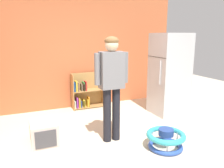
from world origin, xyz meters
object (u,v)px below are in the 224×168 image
object	(u,v)px
standing_person	(112,79)
baby_walker	(166,139)
pet_carrier	(44,132)
refrigerator	(169,74)
bookshelf	(86,93)

from	to	relation	value
standing_person	baby_walker	distance (m)	1.25
standing_person	pet_carrier	bearing A→B (deg)	161.91
refrigerator	pet_carrier	xyz separation A→B (m)	(-2.76, -0.41, -0.71)
pet_carrier	refrigerator	bearing A→B (deg)	8.46
baby_walker	pet_carrier	bearing A→B (deg)	151.49
bookshelf	refrigerator	bearing A→B (deg)	-34.01
standing_person	pet_carrier	xyz separation A→B (m)	(-1.06, 0.35, -0.86)
refrigerator	pet_carrier	world-z (taller)	refrigerator
refrigerator	pet_carrier	size ratio (longest dim) A/B	3.22
refrigerator	baby_walker	distance (m)	1.85
bookshelf	baby_walker	size ratio (longest dim) A/B	1.41
bookshelf	pet_carrier	size ratio (longest dim) A/B	1.54
standing_person	pet_carrier	size ratio (longest dim) A/B	3.11
standing_person	refrigerator	bearing A→B (deg)	24.00
baby_walker	bookshelf	bearing A→B (deg)	103.31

